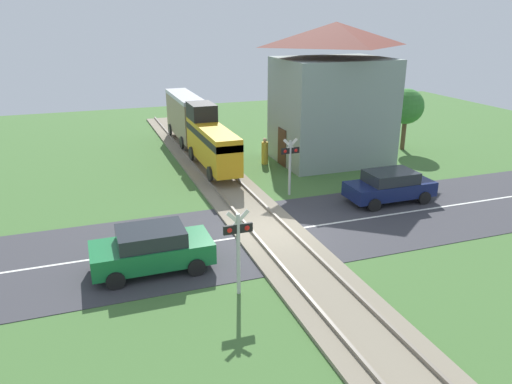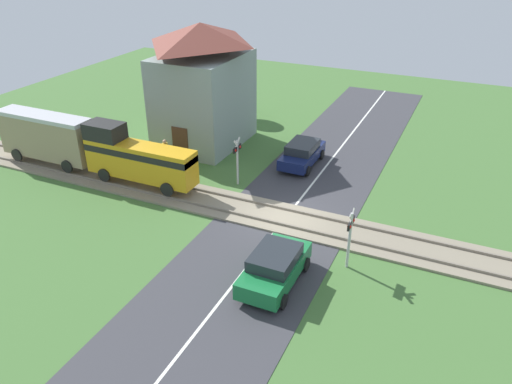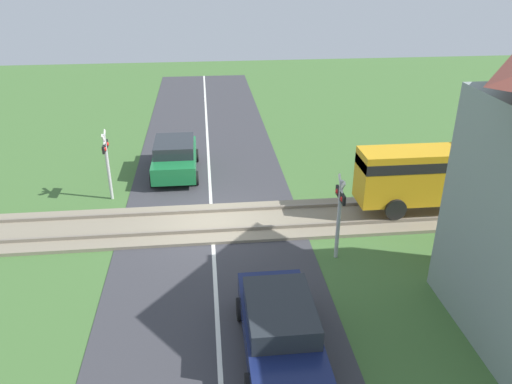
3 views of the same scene
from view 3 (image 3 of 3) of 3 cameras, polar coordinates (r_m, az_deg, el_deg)
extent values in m
plane|color=#426B33|center=(17.74, -5.04, -3.73)|extent=(60.00, 60.00, 0.00)
cube|color=#38383D|center=(17.74, -5.04, -3.70)|extent=(48.00, 6.40, 0.02)
cube|color=silver|center=(17.73, -5.04, -3.67)|extent=(48.00, 0.12, 0.00)
cube|color=gray|center=(17.71, -5.05, -3.56)|extent=(2.80, 48.00, 0.12)
cube|color=slate|center=(18.29, -5.12, -2.14)|extent=(0.10, 48.00, 0.12)
cube|color=slate|center=(17.03, -5.00, -4.38)|extent=(0.10, 48.00, 0.12)
cube|color=gold|center=(19.05, 21.08, 1.95)|extent=(1.35, 6.48, 1.90)
cube|color=black|center=(18.87, 21.33, 3.40)|extent=(1.37, 6.48, 0.36)
cylinder|color=black|center=(19.21, 14.20, 0.01)|extent=(0.14, 0.76, 0.76)
cylinder|color=black|center=(18.01, 15.68, -1.95)|extent=(0.14, 0.76, 0.76)
cylinder|color=black|center=(20.97, 24.91, 0.53)|extent=(0.14, 0.76, 0.76)
cylinder|color=black|center=(19.88, 26.88, -1.22)|extent=(0.14, 0.76, 0.76)
cube|color=#197038|center=(21.82, -9.22, 3.70)|extent=(3.96, 1.78, 0.71)
cube|color=#23282D|center=(21.61, -9.33, 5.18)|extent=(2.18, 1.64, 0.50)
cylinder|color=black|center=(20.73, -6.84, 1.60)|extent=(0.60, 0.18, 0.60)
cylinder|color=black|center=(20.85, -11.74, 1.36)|extent=(0.60, 0.18, 0.60)
cylinder|color=black|center=(23.11, -6.83, 4.17)|extent=(0.60, 0.18, 0.60)
cylinder|color=black|center=(23.22, -11.24, 3.95)|extent=(0.60, 0.18, 0.60)
cube|color=#141E4C|center=(12.20, 2.72, -15.59)|extent=(4.02, 1.68, 0.65)
cube|color=#23282D|center=(11.83, 2.78, -13.49)|extent=(2.21, 1.54, 0.51)
cylinder|color=black|center=(13.33, -1.83, -13.23)|extent=(0.60, 0.18, 0.60)
cylinder|color=black|center=(13.52, 5.45, -12.71)|extent=(0.60, 0.18, 0.60)
cylinder|color=black|center=(11.63, 8.07, -20.58)|extent=(0.60, 0.18, 0.60)
cylinder|color=#B7B7B7|center=(19.79, -16.55, 2.71)|extent=(0.12, 0.12, 2.64)
cube|color=black|center=(19.49, -16.86, 5.00)|extent=(0.90, 0.08, 0.28)
sphere|color=red|center=(19.74, -16.73, 5.27)|extent=(0.18, 0.18, 0.18)
sphere|color=red|center=(19.24, -16.98, 4.72)|extent=(0.18, 0.18, 0.18)
cube|color=silver|center=(19.42, -16.94, 5.62)|extent=(0.72, 0.04, 0.72)
cube|color=silver|center=(19.42, -16.94, 5.62)|extent=(0.72, 0.04, 0.72)
cylinder|color=#B7B7B7|center=(15.42, 9.42, -3.18)|extent=(0.12, 0.12, 2.64)
cube|color=black|center=(15.04, 9.65, -0.35)|extent=(0.90, 0.08, 0.28)
sphere|color=red|center=(14.81, 9.91, -0.81)|extent=(0.18, 0.18, 0.18)
sphere|color=red|center=(15.27, 9.39, 0.09)|extent=(0.18, 0.18, 0.18)
cube|color=silver|center=(14.94, 9.71, 0.43)|extent=(0.72, 0.04, 0.72)
cube|color=silver|center=(14.94, 9.71, 0.43)|extent=(0.72, 0.04, 0.72)
cube|color=#472D1E|center=(16.21, 27.11, -5.50)|extent=(0.06, 1.10, 2.10)
cylinder|color=gold|center=(17.28, 27.09, -5.13)|extent=(0.38, 0.38, 1.28)
camera|label=1|loc=(27.60, -45.65, 17.35)|focal=35.00mm
camera|label=2|loc=(36.33, -20.83, 30.75)|focal=35.00mm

